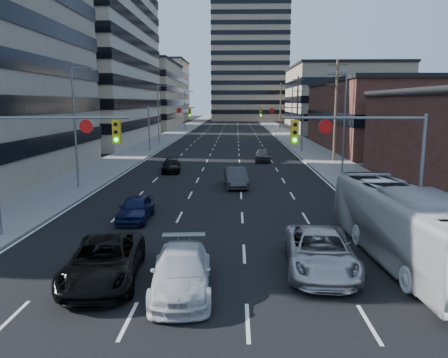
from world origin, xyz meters
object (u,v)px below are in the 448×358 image
object	(u,v)px
silver_suv	(320,251)
transit_bus	(405,225)
sedan_blue	(136,208)
black_pickup	(104,261)
white_van	(181,272)

from	to	relation	value
silver_suv	transit_bus	bearing A→B (deg)	19.57
transit_bus	sedan_blue	distance (m)	13.92
black_pickup	sedan_blue	world-z (taller)	black_pickup
white_van	sedan_blue	size ratio (longest dim) A/B	1.24
white_van	sedan_blue	world-z (taller)	white_van
white_van	silver_suv	distance (m)	5.57
transit_bus	sedan_blue	bearing A→B (deg)	150.36
black_pickup	transit_bus	xyz separation A→B (m)	(11.75, 2.30, 0.79)
black_pickup	transit_bus	size ratio (longest dim) A/B	0.49
black_pickup	transit_bus	bearing A→B (deg)	5.29
silver_suv	white_van	bearing A→B (deg)	-154.32
silver_suv	transit_bus	size ratio (longest dim) A/B	0.50
white_van	silver_suv	bearing A→B (deg)	17.56
silver_suv	sedan_blue	xyz separation A→B (m)	(-8.86, 7.12, -0.10)
white_van	transit_bus	bearing A→B (deg)	15.09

